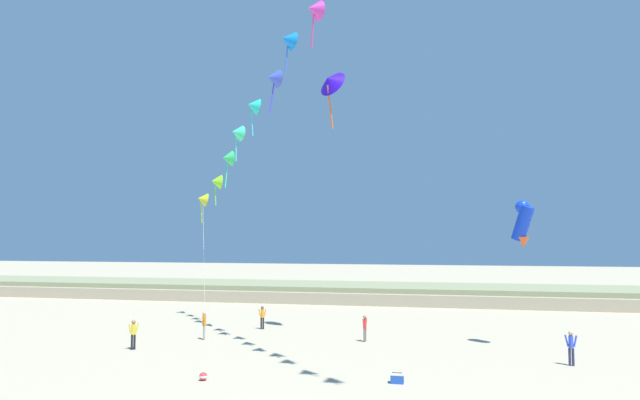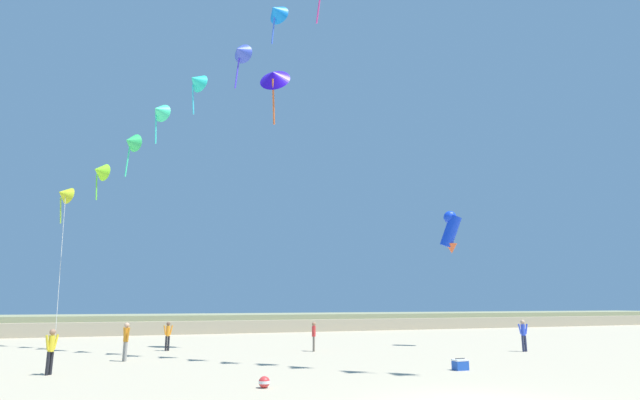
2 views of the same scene
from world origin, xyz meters
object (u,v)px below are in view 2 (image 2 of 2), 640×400
object	(u,v)px
person_near_right	(51,348)
large_kite_mid_trail	(274,76)
person_near_left	(168,334)
large_kite_low_lead	(451,230)
person_mid_center	(126,339)
person_far_left	(314,334)
beach_cooler	(460,365)
person_far_right	(523,333)
beach_ball	(264,382)

from	to	relation	value
person_near_right	large_kite_mid_trail	world-z (taller)	large_kite_mid_trail
person_near_left	large_kite_mid_trail	bearing A→B (deg)	-23.54
large_kite_low_lead	person_mid_center	bearing A→B (deg)	-176.74
person_mid_center	large_kite_mid_trail	size ratio (longest dim) A/B	0.42
person_far_left	beach_cooler	bearing A→B (deg)	-74.10
person_near_right	person_far_right	distance (m)	23.54
person_far_left	person_far_right	xyz separation A→B (m)	(10.95, -4.36, 0.07)
beach_cooler	person_far_right	bearing A→B (deg)	32.78
person_mid_center	large_kite_mid_trail	xyz separation A→B (m)	(7.57, 2.46, 15.63)
person_far_right	large_kite_low_lead	world-z (taller)	large_kite_low_lead
person_near_right	person_mid_center	bearing A→B (deg)	54.95
person_near_right	person_mid_center	size ratio (longest dim) A/B	0.96
person_mid_center	person_near_left	bearing A→B (deg)	64.75
person_far_right	large_kite_low_lead	distance (m)	7.63
person_near_right	beach_ball	size ratio (longest dim) A/B	4.64
person_far_left	large_kite_low_lead	world-z (taller)	large_kite_low_lead
person_near_right	person_far_left	xyz separation A→B (m)	(12.58, 5.26, -0.04)
person_far_left	beach_ball	world-z (taller)	person_far_left
person_near_right	large_kite_low_lead	bearing A→B (deg)	12.58
person_near_right	beach_cooler	xyz separation A→B (m)	(15.32, -4.38, -0.76)
large_kite_mid_trail	beach_ball	distance (m)	20.65
person_near_left	person_far_right	size ratio (longest dim) A/B	0.93
person_mid_center	large_kite_low_lead	bearing A→B (deg)	3.26
large_kite_mid_trail	beach_cooler	bearing A→B (deg)	-64.36
person_far_right	beach_cooler	distance (m)	9.79
person_mid_center	beach_cooler	bearing A→B (deg)	-32.81
person_near_right	person_far_right	world-z (taller)	person_far_right
person_far_left	beach_ball	xyz separation A→B (m)	(-5.75, -11.01, -0.75)
person_far_right	large_kite_mid_trail	world-z (taller)	large_kite_mid_trail
person_far_left	beach_ball	bearing A→B (deg)	-117.58
person_near_right	person_far_right	bearing A→B (deg)	2.20
person_far_left	large_kite_low_lead	xyz separation A→B (m)	(9.32, -0.38, 6.37)
person_near_right	beach_cooler	distance (m)	15.95
person_mid_center	beach_ball	bearing A→B (deg)	-66.39
person_near_left	person_far_left	bearing A→B (deg)	-23.27
person_far_left	person_far_right	bearing A→B (deg)	-21.72
beach_ball	person_mid_center	bearing A→B (deg)	113.61
person_near_left	beach_ball	distance (m)	14.45
person_near_right	person_far_left	distance (m)	13.63
person_near_left	person_far_right	xyz separation A→B (m)	(18.61, -7.66, 0.07)
person_far_left	large_kite_mid_trail	size ratio (longest dim) A/B	0.39
beach_cooler	large_kite_low_lead	bearing A→B (deg)	54.65
person_far_left	large_kite_low_lead	distance (m)	11.29
large_kite_low_lead	beach_cooler	distance (m)	13.38
person_far_right	beach_ball	xyz separation A→B (m)	(-16.70, -6.65, -0.82)
person_near_left	large_kite_low_lead	bearing A→B (deg)	-12.21
person_far_left	large_kite_low_lead	size ratio (longest dim) A/B	0.58
person_far_left	beach_ball	distance (m)	12.44
large_kite_low_lead	person_far_left	bearing A→B (deg)	177.67
person_near_right	person_far_right	size ratio (longest dim) A/B	0.97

